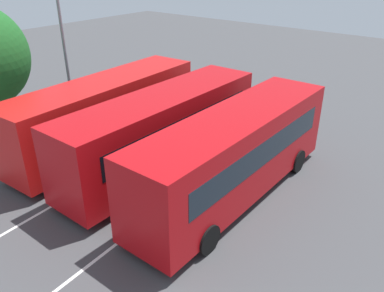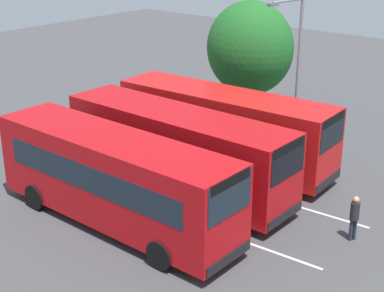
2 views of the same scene
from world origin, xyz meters
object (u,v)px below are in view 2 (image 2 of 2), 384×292
(bus_center_right, at_px, (225,126))
(pedestrian, at_px, (354,215))
(depot_tree, at_px, (250,48))
(bus_center_left, at_px, (178,149))
(street_lamp, at_px, (295,63))
(bus_far_left, at_px, (115,178))

(bus_center_right, distance_m, pedestrian, 7.94)
(depot_tree, bearing_deg, bus_center_left, -72.49)
(street_lamp, distance_m, depot_tree, 4.10)
(depot_tree, bearing_deg, street_lamp, -24.02)
(bus_center_left, relative_size, street_lamp, 1.42)
(depot_tree, bearing_deg, bus_center_right, -64.89)
(bus_center_left, relative_size, bus_center_right, 0.99)
(bus_far_left, bearing_deg, pedestrian, 32.10)
(bus_far_left, relative_size, bus_center_left, 1.00)
(bus_far_left, height_order, pedestrian, bus_far_left)
(bus_far_left, relative_size, depot_tree, 1.56)
(bus_center_right, bearing_deg, bus_far_left, -90.34)
(bus_far_left, height_order, bus_center_left, same)
(bus_center_left, distance_m, pedestrian, 7.40)
(bus_center_left, bearing_deg, bus_center_right, 93.31)
(street_lamp, bearing_deg, bus_center_right, -5.30)
(bus_center_left, relative_size, pedestrian, 6.12)
(bus_center_right, xyz_separation_m, pedestrian, (7.49, -2.49, -0.88))
(pedestrian, bearing_deg, bus_far_left, 58.35)
(street_lamp, relative_size, depot_tree, 1.09)
(bus_far_left, bearing_deg, bus_center_right, 92.65)
(bus_center_left, distance_m, bus_center_right, 3.43)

